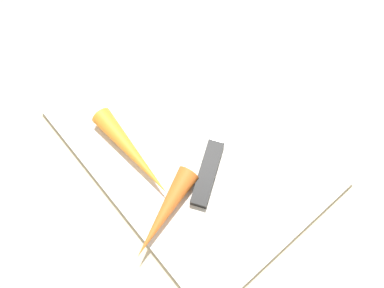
# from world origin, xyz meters

# --- Properties ---
(ground_plane) EXTENTS (1.40, 1.40, 0.00)m
(ground_plane) POSITION_xyz_m (0.00, 0.00, 0.00)
(ground_plane) COLOR #C6B793
(cutting_board) EXTENTS (0.36, 0.26, 0.01)m
(cutting_board) POSITION_xyz_m (0.00, 0.00, 0.01)
(cutting_board) COLOR silver
(cutting_board) RESTS_ON ground_plane
(knife) EXTENTS (0.13, 0.18, 0.01)m
(knife) POSITION_xyz_m (0.04, -0.00, 0.02)
(knife) COLOR #B7B7BC
(knife) RESTS_ON cutting_board
(carrot_long) EXTENTS (0.15, 0.03, 0.03)m
(carrot_long) POSITION_xyz_m (-0.04, -0.07, 0.03)
(carrot_long) COLOR orange
(carrot_long) RESTS_ON cutting_board
(carrot_short) EXTENTS (0.07, 0.13, 0.03)m
(carrot_short) POSITION_xyz_m (0.05, -0.09, 0.03)
(carrot_short) COLOR orange
(carrot_short) RESTS_ON cutting_board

